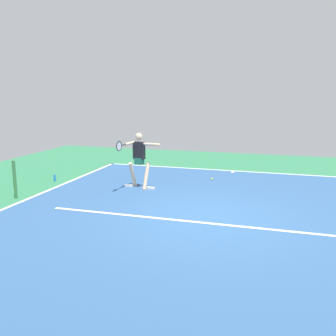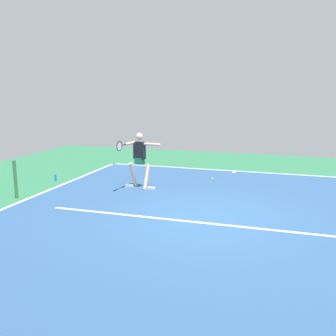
# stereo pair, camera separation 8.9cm
# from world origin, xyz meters

# --- Properties ---
(ground_plane) EXTENTS (19.53, 19.53, 0.00)m
(ground_plane) POSITION_xyz_m (0.00, 0.00, 0.00)
(ground_plane) COLOR #2D754C
(court_surface) EXTENTS (10.06, 11.08, 0.00)m
(court_surface) POSITION_xyz_m (0.00, 0.00, 0.00)
(court_surface) COLOR #2D5484
(court_surface) RESTS_ON ground_plane
(court_line_baseline_near) EXTENTS (10.06, 0.10, 0.01)m
(court_line_baseline_near) POSITION_xyz_m (0.00, -5.49, 0.00)
(court_line_baseline_near) COLOR white
(court_line_baseline_near) RESTS_ON ground_plane
(court_line_sideline_right) EXTENTS (0.10, 11.08, 0.01)m
(court_line_sideline_right) POSITION_xyz_m (4.98, 0.00, 0.00)
(court_line_sideline_right) COLOR white
(court_line_sideline_right) RESTS_ON ground_plane
(court_line_service) EXTENTS (7.55, 0.10, 0.01)m
(court_line_service) POSITION_xyz_m (0.00, 0.46, 0.00)
(court_line_service) COLOR white
(court_line_service) RESTS_ON ground_plane
(court_line_centre_mark) EXTENTS (0.10, 0.30, 0.01)m
(court_line_centre_mark) POSITION_xyz_m (0.00, -5.29, 0.00)
(court_line_centre_mark) COLOR white
(court_line_centre_mark) RESTS_ON ground_plane
(net_post) EXTENTS (0.09, 0.09, 1.07)m
(net_post) POSITION_xyz_m (5.33, 0.00, 0.54)
(net_post) COLOR #38753D
(net_post) RESTS_ON ground_plane
(tennis_player) EXTENTS (1.20, 1.23, 1.72)m
(tennis_player) POSITION_xyz_m (2.46, -2.04, 0.97)
(tennis_player) COLOR beige
(tennis_player) RESTS_ON ground_plane
(tennis_ball_near_player) EXTENTS (0.07, 0.07, 0.07)m
(tennis_ball_near_player) POSITION_xyz_m (0.53, -3.81, 0.03)
(tennis_ball_near_player) COLOR #CCE033
(tennis_ball_near_player) RESTS_ON ground_plane
(water_bottle) EXTENTS (0.07, 0.07, 0.22)m
(water_bottle) POSITION_xyz_m (5.47, -2.09, 0.11)
(water_bottle) COLOR blue
(water_bottle) RESTS_ON ground_plane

